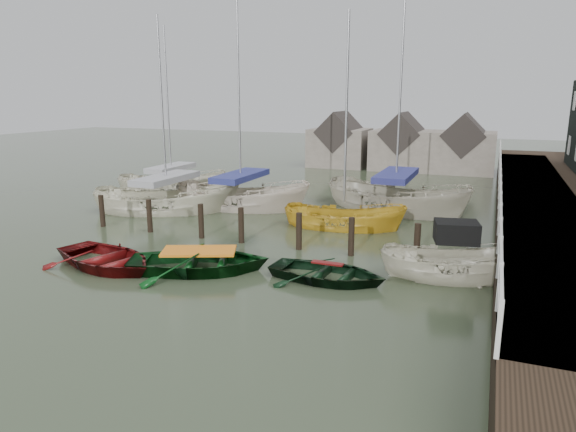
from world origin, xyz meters
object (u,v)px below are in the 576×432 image
at_px(rowboat_green, 200,271).
at_px(rowboat_dkgreen, 327,280).
at_px(motorboat, 453,277).
at_px(sailboat_e, 172,192).
at_px(sailboat_b, 241,207).
at_px(sailboat_c, 344,227).
at_px(rowboat_red, 107,267).
at_px(sailboat_d, 395,209).
at_px(sailboat_a, 168,210).

bearing_deg(rowboat_green, rowboat_dkgreen, -102.98).
distance_m(rowboat_green, rowboat_dkgreen, 4.20).
height_order(motorboat, sailboat_e, sailboat_e).
bearing_deg(sailboat_b, motorboat, -128.19).
distance_m(rowboat_dkgreen, sailboat_c, 6.69).
distance_m(rowboat_red, sailboat_d, 14.31).
distance_m(sailboat_b, sailboat_d, 7.75).
height_order(sailboat_b, sailboat_e, sailboat_b).
distance_m(sailboat_b, sailboat_e, 6.17).
distance_m(rowboat_dkgreen, sailboat_b, 11.16).
height_order(motorboat, sailboat_c, sailboat_c).
relative_size(rowboat_red, sailboat_c, 0.43).
relative_size(sailboat_a, sailboat_b, 0.82).
distance_m(rowboat_green, sailboat_b, 9.70).
xyz_separation_m(rowboat_green, sailboat_e, (-8.90, 11.45, 0.06)).
xyz_separation_m(motorboat, sailboat_a, (-13.94, 4.81, -0.03)).
relative_size(rowboat_green, sailboat_a, 0.43).
xyz_separation_m(rowboat_red, sailboat_c, (5.90, 8.10, 0.02)).
bearing_deg(rowboat_green, rowboat_red, 81.53).
relative_size(sailboat_a, sailboat_e, 1.00).
height_order(rowboat_red, sailboat_d, sailboat_d).
distance_m(rowboat_red, sailboat_a, 8.50).
distance_m(sailboat_a, sailboat_c, 8.99).
xyz_separation_m(sailboat_a, sailboat_d, (10.44, 4.36, 0.00)).
bearing_deg(sailboat_d, rowboat_dkgreen, -161.11).
bearing_deg(rowboat_dkgreen, sailboat_b, 44.11).
bearing_deg(sailboat_d, rowboat_red, 168.52).
bearing_deg(rowboat_red, sailboat_a, 37.58).
height_order(rowboat_green, sailboat_c, sailboat_c).
bearing_deg(motorboat, sailboat_c, 32.64).
height_order(rowboat_dkgreen, sailboat_a, sailboat_a).
height_order(motorboat, sailboat_a, sailboat_a).
height_order(rowboat_green, rowboat_dkgreen, rowboat_green).
height_order(sailboat_b, sailboat_c, sailboat_b).
distance_m(rowboat_red, rowboat_dkgreen, 7.42).
relative_size(sailboat_a, sailboat_c, 1.06).
height_order(rowboat_red, sailboat_e, sailboat_e).
relative_size(rowboat_red, rowboat_green, 0.94).
bearing_deg(motorboat, sailboat_e, 49.06).
relative_size(sailboat_b, sailboat_c, 1.30).
relative_size(rowboat_green, sailboat_c, 0.45).
xyz_separation_m(rowboat_red, sailboat_e, (-5.79, 12.26, 0.06)).
bearing_deg(sailboat_e, sailboat_a, -170.27).
bearing_deg(sailboat_b, sailboat_c, -113.54).
xyz_separation_m(sailboat_c, sailboat_d, (1.45, 4.18, 0.04)).
distance_m(sailboat_a, sailboat_e, 5.11).
xyz_separation_m(rowboat_green, motorboat, (7.74, 2.30, 0.09)).
height_order(rowboat_green, sailboat_e, sailboat_e).
xyz_separation_m(sailboat_a, sailboat_e, (-2.70, 4.34, 0.00)).
xyz_separation_m(rowboat_red, sailboat_a, (-3.09, 7.92, 0.06)).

